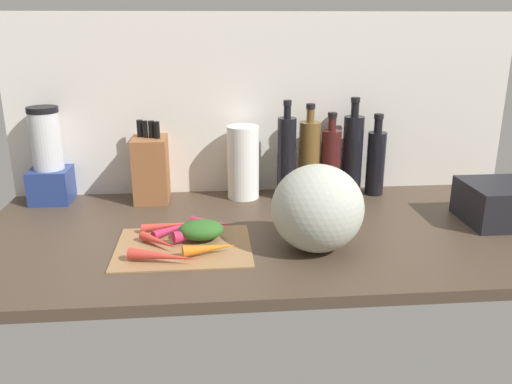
# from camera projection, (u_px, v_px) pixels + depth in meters

# --- Properties ---
(ground_plane) EXTENTS (1.70, 0.80, 0.03)m
(ground_plane) POSITION_uv_depth(u_px,v_px,m) (277.00, 234.00, 1.52)
(ground_plane) COLOR #47382B
(wall_back) EXTENTS (1.70, 0.03, 0.60)m
(wall_back) POSITION_uv_depth(u_px,v_px,m) (263.00, 104.00, 1.79)
(wall_back) COLOR silver
(wall_back) RESTS_ON ground_plane
(cutting_board) EXTENTS (0.36, 0.28, 0.01)m
(cutting_board) POSITION_uv_depth(u_px,v_px,m) (184.00, 246.00, 1.39)
(cutting_board) COLOR #997047
(cutting_board) RESTS_ON ground_plane
(carrot_0) EXTENTS (0.18, 0.06, 0.02)m
(carrot_0) POSITION_uv_depth(u_px,v_px,m) (172.00, 225.00, 1.50)
(carrot_0) COLOR red
(carrot_0) RESTS_ON cutting_board
(carrot_1) EXTENTS (0.14, 0.06, 0.03)m
(carrot_1) POSITION_uv_depth(u_px,v_px,m) (210.00, 248.00, 1.34)
(carrot_1) COLOR orange
(carrot_1) RESTS_ON cutting_board
(carrot_2) EXTENTS (0.11, 0.11, 0.02)m
(carrot_2) POSITION_uv_depth(u_px,v_px,m) (159.00, 242.00, 1.38)
(carrot_2) COLOR red
(carrot_2) RESTS_ON cutting_board
(carrot_3) EXTENTS (0.18, 0.08, 0.03)m
(carrot_3) POSITION_uv_depth(u_px,v_px,m) (163.00, 256.00, 1.29)
(carrot_3) COLOR red
(carrot_3) RESTS_ON cutting_board
(carrot_4) EXTENTS (0.13, 0.08, 0.03)m
(carrot_4) POSITION_uv_depth(u_px,v_px,m) (196.00, 234.00, 1.42)
(carrot_4) COLOR #B2264C
(carrot_4) RESTS_ON cutting_board
(carrot_5) EXTENTS (0.13, 0.08, 0.02)m
(carrot_5) POSITION_uv_depth(u_px,v_px,m) (212.00, 223.00, 1.52)
(carrot_5) COLOR #B2264C
(carrot_5) RESTS_ON cutting_board
(carrot_6) EXTENTS (0.15, 0.13, 0.02)m
(carrot_6) POSITION_uv_depth(u_px,v_px,m) (179.00, 227.00, 1.48)
(carrot_6) COLOR #B2264C
(carrot_6) RESTS_ON cutting_board
(carrot_greens_pile) EXTENTS (0.12, 0.09, 0.05)m
(carrot_greens_pile) POSITION_uv_depth(u_px,v_px,m) (201.00, 230.00, 1.42)
(carrot_greens_pile) COLOR #2D6023
(carrot_greens_pile) RESTS_ON cutting_board
(winter_squash) EXTENTS (0.24, 0.23, 0.23)m
(winter_squash) POSITION_uv_depth(u_px,v_px,m) (317.00, 208.00, 1.35)
(winter_squash) COLOR #B2B7A8
(winter_squash) RESTS_ON ground_plane
(knife_block) EXTENTS (0.11, 0.15, 0.27)m
(knife_block) POSITION_uv_depth(u_px,v_px,m) (151.00, 168.00, 1.74)
(knife_block) COLOR brown
(knife_block) RESTS_ON ground_plane
(blender_appliance) EXTENTS (0.13, 0.13, 0.31)m
(blender_appliance) POSITION_uv_depth(u_px,v_px,m) (49.00, 162.00, 1.71)
(blender_appliance) COLOR navy
(blender_appliance) RESTS_ON ground_plane
(paper_towel_roll) EXTENTS (0.11, 0.11, 0.24)m
(paper_towel_roll) POSITION_uv_depth(u_px,v_px,m) (243.00, 162.00, 1.76)
(paper_towel_roll) COLOR white
(paper_towel_roll) RESTS_ON ground_plane
(bottle_0) EXTENTS (0.06, 0.06, 0.33)m
(bottle_0) POSITION_uv_depth(u_px,v_px,m) (287.00, 157.00, 1.74)
(bottle_0) COLOR black
(bottle_0) RESTS_ON ground_plane
(bottle_1) EXTENTS (0.07, 0.07, 0.31)m
(bottle_1) POSITION_uv_depth(u_px,v_px,m) (309.00, 158.00, 1.77)
(bottle_1) COLOR brown
(bottle_1) RESTS_ON ground_plane
(bottle_2) EXTENTS (0.07, 0.07, 0.28)m
(bottle_2) POSITION_uv_depth(u_px,v_px,m) (330.00, 161.00, 1.78)
(bottle_2) COLOR #471919
(bottle_2) RESTS_ON ground_plane
(bottle_3) EXTENTS (0.07, 0.07, 0.33)m
(bottle_3) POSITION_uv_depth(u_px,v_px,m) (352.00, 154.00, 1.79)
(bottle_3) COLOR black
(bottle_3) RESTS_ON ground_plane
(bottle_4) EXTENTS (0.06, 0.06, 0.28)m
(bottle_4) POSITION_uv_depth(u_px,v_px,m) (376.00, 161.00, 1.79)
(bottle_4) COLOR black
(bottle_4) RESTS_ON ground_plane
(dish_rack) EXTENTS (0.22, 0.21, 0.12)m
(dish_rack) POSITION_uv_depth(u_px,v_px,m) (503.00, 203.00, 1.56)
(dish_rack) COLOR black
(dish_rack) RESTS_ON ground_plane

